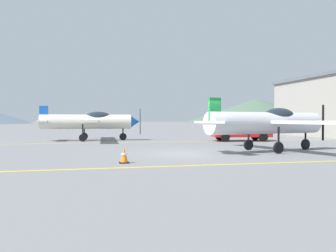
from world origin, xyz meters
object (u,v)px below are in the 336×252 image
at_px(car_sedan, 240,130).
at_px(airplane_near, 270,122).
at_px(airplane_mid, 90,121).
at_px(traffic_cone_front, 124,155).

bearing_deg(car_sedan, airplane_near, -104.84).
bearing_deg(airplane_near, airplane_mid, 128.19).
xyz_separation_m(airplane_near, airplane_mid, (-8.86, 11.27, 0.00)).
distance_m(airplane_mid, car_sedan, 11.48).
bearing_deg(traffic_cone_front, car_sedan, 48.37).
height_order(airplane_near, traffic_cone_front, airplane_near).
xyz_separation_m(airplane_mid, traffic_cone_front, (1.08, -14.32, -1.20)).
relative_size(airplane_mid, traffic_cone_front, 14.99).
relative_size(airplane_near, car_sedan, 1.95).
bearing_deg(traffic_cone_front, airplane_near, 21.41).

